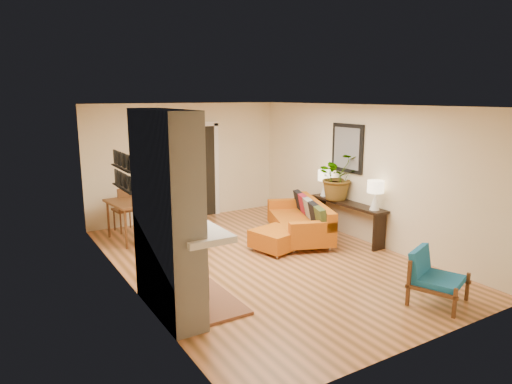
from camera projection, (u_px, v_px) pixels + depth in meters
room_shell at (222, 166)px, 10.08m from camera, size 6.50×6.50×6.50m
fireplace at (169, 219)px, 5.72m from camera, size 1.09×1.68×2.60m
sofa at (303, 220)px, 8.99m from camera, size 1.53×2.18×0.79m
ottoman at (276, 238)px, 8.26m from camera, size 0.90×0.90×0.38m
blue_chair at (432, 274)px, 6.17m from camera, size 0.89×0.88×0.72m
dining_table at (134, 208)px, 8.81m from camera, size 0.88×1.79×0.95m
console_table at (348, 210)px, 8.90m from camera, size 0.34×1.85×0.72m
lamp_near at (375, 192)px, 8.21m from camera, size 0.30×0.30×0.54m
lamp_far at (325, 180)px, 9.38m from camera, size 0.30×0.30×0.54m
houseplant at (338, 176)px, 9.02m from camera, size 0.97×0.88×0.94m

